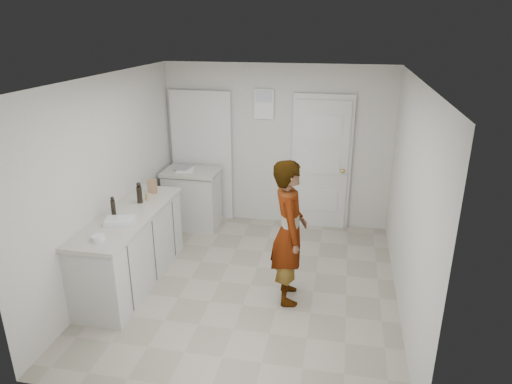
% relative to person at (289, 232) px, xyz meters
% --- Properties ---
extents(ground, '(4.00, 4.00, 0.00)m').
position_rel_person_xyz_m(ground, '(-0.48, 0.18, -0.85)').
color(ground, gray).
rests_on(ground, ground).
extents(room_shell, '(4.00, 4.00, 4.00)m').
position_rel_person_xyz_m(room_shell, '(-0.66, 2.13, 0.18)').
color(room_shell, beige).
rests_on(room_shell, ground).
extents(main_counter, '(0.64, 1.96, 0.93)m').
position_rel_person_xyz_m(main_counter, '(-1.93, -0.02, -0.42)').
color(main_counter, silver).
rests_on(main_counter, ground).
extents(side_counter, '(0.84, 0.61, 0.93)m').
position_rel_person_xyz_m(side_counter, '(-1.73, 1.73, -0.42)').
color(side_counter, silver).
rests_on(side_counter, ground).
extents(person, '(0.53, 0.69, 1.69)m').
position_rel_person_xyz_m(person, '(0.00, 0.00, 0.00)').
color(person, silver).
rests_on(person, ground).
extents(cake_mix_box, '(0.12, 0.06, 0.19)m').
position_rel_person_xyz_m(cake_mix_box, '(-1.91, 0.69, 0.17)').
color(cake_mix_box, '#8D6646').
rests_on(cake_mix_box, main_counter).
extents(spice_jar, '(0.06, 0.06, 0.09)m').
position_rel_person_xyz_m(spice_jar, '(-1.88, 0.44, 0.12)').
color(spice_jar, tan).
rests_on(spice_jar, main_counter).
extents(oil_cruet_a, '(0.07, 0.07, 0.27)m').
position_rel_person_xyz_m(oil_cruet_a, '(-1.93, 0.33, 0.21)').
color(oil_cruet_a, black).
rests_on(oil_cruet_a, main_counter).
extents(oil_cruet_b, '(0.05, 0.05, 0.24)m').
position_rel_person_xyz_m(oil_cruet_b, '(-2.05, -0.12, 0.20)').
color(oil_cruet_b, black).
rests_on(oil_cruet_b, main_counter).
extents(baking_dish, '(0.36, 0.29, 0.06)m').
position_rel_person_xyz_m(baking_dish, '(-1.89, -0.29, 0.11)').
color(baking_dish, silver).
rests_on(baking_dish, main_counter).
extents(egg_bowl, '(0.14, 0.14, 0.05)m').
position_rel_person_xyz_m(egg_bowl, '(-1.90, -0.74, 0.11)').
color(egg_bowl, silver).
rests_on(egg_bowl, main_counter).
extents(papers, '(0.32, 0.37, 0.01)m').
position_rel_person_xyz_m(papers, '(-1.82, 1.73, 0.08)').
color(papers, white).
rests_on(papers, side_counter).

